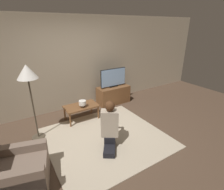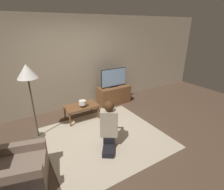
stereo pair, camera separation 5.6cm
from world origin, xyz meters
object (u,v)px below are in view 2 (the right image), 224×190
(tv, at_px, (114,78))
(armchair, at_px, (13,172))
(floor_lamp, at_px, (28,76))
(person_kneeling, at_px, (109,125))
(table_lamp, at_px, (83,103))
(coffee_table, at_px, (81,107))

(tv, bearing_deg, armchair, -147.62)
(armchair, bearing_deg, floor_lamp, -9.37)
(tv, relative_size, floor_lamp, 0.53)
(floor_lamp, relative_size, person_kneeling, 1.64)
(floor_lamp, height_order, table_lamp, floor_lamp)
(tv, distance_m, table_lamp, 1.42)
(person_kneeling, bearing_deg, armchair, 36.48)
(person_kneeling, xyz_separation_m, table_lamp, (-0.04, 1.25, -0.01))
(coffee_table, distance_m, floor_lamp, 1.56)
(tv, xyz_separation_m, person_kneeling, (-1.23, -1.80, -0.33))
(coffee_table, distance_m, table_lamp, 0.17)
(floor_lamp, relative_size, armchair, 1.61)
(tv, relative_size, armchair, 0.85)
(floor_lamp, xyz_separation_m, person_kneeling, (1.18, -1.10, -0.90))
(tv, height_order, person_kneeling, tv)
(tv, relative_size, coffee_table, 1.02)
(tv, xyz_separation_m, floor_lamp, (-2.41, -0.70, 0.57))
(floor_lamp, bearing_deg, table_lamp, 7.45)
(person_kneeling, bearing_deg, tv, -89.95)
(coffee_table, bearing_deg, floor_lamp, -168.06)
(tv, distance_m, person_kneeling, 2.21)
(table_lamp, bearing_deg, tv, 23.51)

